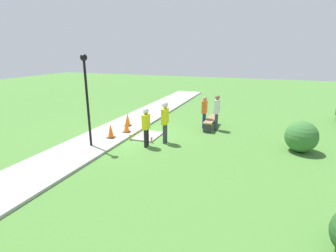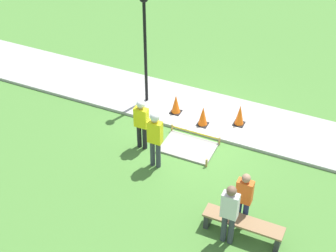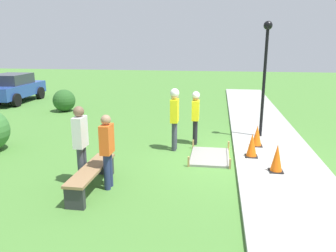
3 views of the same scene
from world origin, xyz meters
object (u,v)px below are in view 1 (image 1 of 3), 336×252
(traffic_cone_near_patch, at_px, (128,119))
(worker_supervisor, at_px, (146,124))
(park_bench, at_px, (211,121))
(bystander_in_gray_shirt, at_px, (217,110))
(bystander_in_orange_shirt, at_px, (204,110))
(worker_assistant, at_px, (165,118))
(lamppost_near, at_px, (86,87))
(traffic_cone_sidewalk_edge, at_px, (111,131))
(traffic_cone_far_patch, at_px, (126,126))

(traffic_cone_near_patch, bearing_deg, worker_supervisor, 43.16)
(park_bench, xyz_separation_m, bystander_in_gray_shirt, (0.29, 0.33, 0.68))
(bystander_in_orange_shirt, bearing_deg, traffic_cone_near_patch, -71.06)
(worker_supervisor, xyz_separation_m, bystander_in_orange_shirt, (-3.64, 1.68, -0.06))
(worker_assistant, height_order, lamppost_near, lamppost_near)
(park_bench, relative_size, bystander_in_gray_shirt, 1.09)
(traffic_cone_near_patch, bearing_deg, bystander_in_orange_shirt, 108.94)
(bystander_in_orange_shirt, bearing_deg, worker_supervisor, -24.83)
(traffic_cone_sidewalk_edge, bearing_deg, bystander_in_gray_shirt, 127.17)
(traffic_cone_far_patch, distance_m, lamppost_near, 3.12)
(traffic_cone_sidewalk_edge, relative_size, lamppost_near, 0.17)
(traffic_cone_far_patch, distance_m, park_bench, 4.46)
(bystander_in_orange_shirt, xyz_separation_m, bystander_in_gray_shirt, (0.15, 0.67, 0.09))
(park_bench, bearing_deg, traffic_cone_near_patch, -70.72)
(worker_supervisor, bearing_deg, traffic_cone_sidewalk_edge, -97.48)
(traffic_cone_sidewalk_edge, height_order, worker_supervisor, worker_supervisor)
(worker_assistant, xyz_separation_m, bystander_in_gray_shirt, (-2.77, 1.78, -0.10))
(bystander_in_orange_shirt, bearing_deg, park_bench, 113.07)
(traffic_cone_far_patch, height_order, bystander_in_gray_shirt, bystander_in_gray_shirt)
(traffic_cone_near_patch, height_order, bystander_in_gray_shirt, bystander_in_gray_shirt)
(park_bench, distance_m, worker_supervisor, 4.34)
(worker_supervisor, distance_m, bystander_in_orange_shirt, 4.01)
(traffic_cone_far_patch, relative_size, bystander_in_gray_shirt, 0.36)
(park_bench, bearing_deg, worker_assistant, -25.20)
(traffic_cone_near_patch, height_order, bystander_in_orange_shirt, bystander_in_orange_shirt)
(park_bench, xyz_separation_m, lamppost_near, (4.70, -4.19, 2.21))
(traffic_cone_near_patch, bearing_deg, traffic_cone_far_patch, 25.95)
(bystander_in_gray_shirt, xyz_separation_m, lamppost_near, (4.41, -4.52, 1.53))
(worker_assistant, relative_size, bystander_in_gray_shirt, 1.03)
(worker_assistant, relative_size, lamppost_near, 0.50)
(traffic_cone_sidewalk_edge, distance_m, park_bench, 5.29)
(worker_assistant, distance_m, bystander_in_orange_shirt, 3.13)
(traffic_cone_far_patch, relative_size, bystander_in_orange_shirt, 0.39)
(traffic_cone_near_patch, distance_m, park_bench, 4.44)
(bystander_in_gray_shirt, bearing_deg, worker_assistant, -32.63)
(traffic_cone_far_patch, relative_size, lamppost_near, 0.18)
(traffic_cone_near_patch, xyz_separation_m, bystander_in_orange_shirt, (-1.32, 3.86, 0.51))
(traffic_cone_far_patch, bearing_deg, worker_supervisor, 52.44)
(traffic_cone_near_patch, relative_size, lamppost_near, 0.19)
(worker_supervisor, bearing_deg, bystander_in_gray_shirt, 146.01)
(worker_assistant, distance_m, bystander_in_gray_shirt, 3.29)
(bystander_in_orange_shirt, height_order, bystander_in_gray_shirt, bystander_in_gray_shirt)
(traffic_cone_far_patch, xyz_separation_m, lamppost_near, (2.20, -0.50, 2.15))
(traffic_cone_far_patch, xyz_separation_m, bystander_in_orange_shirt, (-2.35, 3.35, 0.53))
(worker_supervisor, relative_size, worker_assistant, 0.91)
(traffic_cone_near_patch, height_order, park_bench, traffic_cone_near_patch)
(traffic_cone_far_patch, bearing_deg, bystander_in_orange_shirt, 125.08)
(traffic_cone_sidewalk_edge, height_order, bystander_in_gray_shirt, bystander_in_gray_shirt)
(traffic_cone_near_patch, height_order, worker_assistant, worker_assistant)
(worker_supervisor, relative_size, bystander_in_orange_shirt, 1.01)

